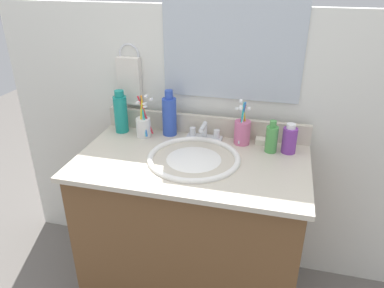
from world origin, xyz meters
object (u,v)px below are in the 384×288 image
faucet (204,134)px  hand_towel (130,81)px  bottle_mouthwash_teal (121,113)px  cup_white_ceramic (144,125)px  soap_bar (263,141)px  cup_pink (242,131)px  bottle_shampoo_blue (169,115)px  bottle_toner_green (272,138)px  bottle_cream_purple (289,139)px

faucet → hand_towel: bearing=168.2°
bottle_mouthwash_teal → cup_white_ceramic: 0.13m
cup_white_ceramic → soap_bar: (0.53, 0.06, -0.04)m
hand_towel → cup_pink: (0.55, -0.08, -0.16)m
bottle_shampoo_blue → hand_towel: bearing=163.2°
bottle_shampoo_blue → bottle_toner_green: size_ratio=1.52×
bottle_mouthwash_teal → bottle_shampoo_blue: bearing=6.0°
hand_towel → bottle_mouthwash_teal: (-0.02, -0.09, -0.13)m
bottle_shampoo_blue → faucet: bearing=-5.1°
bottle_cream_purple → hand_towel: bearing=171.2°
hand_towel → bottle_shampoo_blue: hand_towel is taller
faucet → cup_white_ceramic: size_ratio=0.82×
faucet → cup_white_ceramic: (-0.27, -0.04, 0.03)m
hand_towel → bottle_shampoo_blue: size_ratio=1.04×
bottle_cream_purple → bottle_toner_green: 0.07m
bottle_cream_purple → cup_white_ceramic: cup_white_ceramic is taller
faucet → bottle_mouthwash_teal: bottle_mouthwash_teal is taller
cup_white_ceramic → bottle_toner_green: bearing=-1.0°
hand_towel → bottle_toner_green: bearing=-10.6°
hand_towel → cup_white_ceramic: hand_towel is taller
cup_white_ceramic → faucet: bearing=7.8°
faucet → bottle_cream_purple: bearing=-5.6°
bottle_cream_purple → soap_bar: size_ratio=2.00×
faucet → bottle_toner_green: size_ratio=1.15×
cup_white_ceramic → soap_bar: bearing=6.1°
faucet → bottle_mouthwash_teal: 0.40m
bottle_toner_green → hand_towel: bearing=169.4°
cup_pink → hand_towel: bearing=171.8°
faucet → cup_pink: cup_pink is taller
bottle_toner_green → bottle_shampoo_blue: bearing=172.3°
bottle_cream_purple → cup_white_ceramic: bearing=-179.9°
bottle_cream_purple → soap_bar: bottle_cream_purple is taller
bottle_toner_green → cup_pink: cup_pink is taller
bottle_toner_green → bottle_mouthwash_teal: bottle_mouthwash_teal is taller
bottle_cream_purple → bottle_shampoo_blue: 0.54m
bottle_toner_green → cup_pink: 0.14m
soap_bar → bottle_shampoo_blue: bearing=-179.3°
bottle_shampoo_blue → cup_white_ceramic: size_ratio=1.08×
cup_pink → cup_white_ceramic: 0.44m
hand_towel → cup_white_ceramic: (0.10, -0.12, -0.17)m
bottle_shampoo_blue → bottle_toner_green: bottle_shampoo_blue is taller
faucet → bottle_shampoo_blue: bottle_shampoo_blue is taller
bottle_shampoo_blue → soap_bar: bottle_shampoo_blue is taller
hand_towel → bottle_cream_purple: 0.77m
faucet → bottle_shampoo_blue: 0.18m
soap_bar → cup_white_ceramic: bearing=-173.9°
hand_towel → soap_bar: bearing=-5.3°
cup_pink → faucet: bearing=-179.8°
faucet → bottle_cream_purple: bottle_cream_purple is taller
hand_towel → cup_pink: bearing=-8.2°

